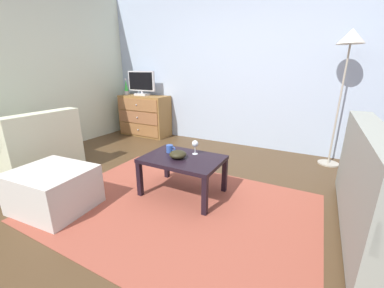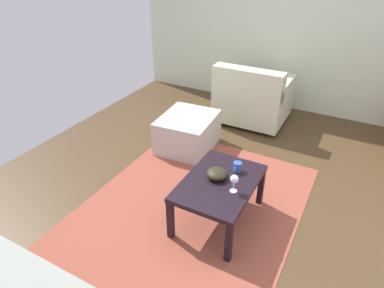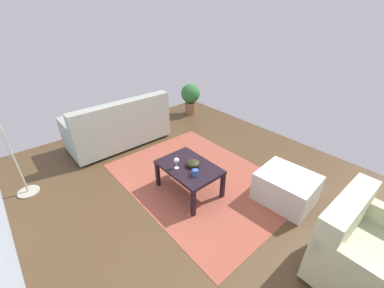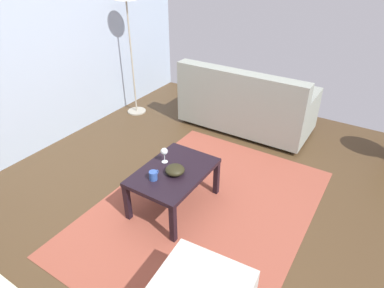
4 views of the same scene
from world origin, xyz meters
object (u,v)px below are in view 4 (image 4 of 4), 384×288
bowl_decorative (175,170)px  couch_large (245,105)px  mug (153,175)px  standing_lamp (127,6)px  wine_glass (164,152)px  coffee_table (174,175)px

bowl_decorative → couch_large: (1.90, 0.15, -0.12)m
mug → standing_lamp: size_ratio=0.06×
mug → couch_large: size_ratio=0.06×
wine_glass → bowl_decorative: 0.23m
couch_large → standing_lamp: bearing=104.4°
couch_large → mug: bearing=-179.1°
mug → bowl_decorative: bearing=-33.2°
mug → coffee_table: bearing=-19.2°
wine_glass → standing_lamp: size_ratio=0.09×
mug → couch_large: bearing=0.9°
wine_glass → standing_lamp: 2.33m
mug → bowl_decorative: mug is taller
standing_lamp → bowl_decorative: bearing=-129.8°
standing_lamp → couch_large: bearing=-75.6°
mug → couch_large: couch_large is taller
wine_glass → bowl_decorative: wine_glass is taller
bowl_decorative → coffee_table: bearing=51.8°
bowl_decorative → standing_lamp: bearing=50.2°
bowl_decorative → couch_large: 1.91m
wine_glass → standing_lamp: standing_lamp is taller
coffee_table → standing_lamp: standing_lamp is taller
bowl_decorative → couch_large: couch_large is taller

